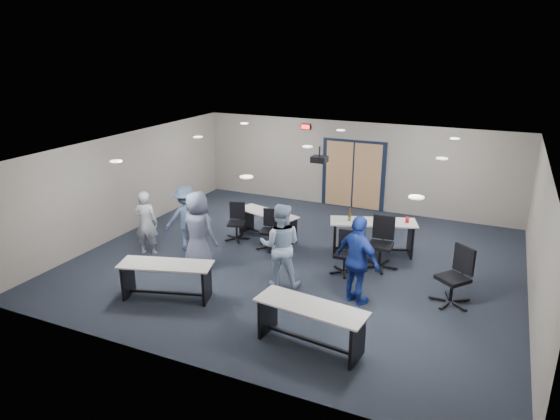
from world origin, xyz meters
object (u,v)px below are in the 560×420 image
at_px(chair_back_a, 236,222).
at_px(table_back_left, 267,221).
at_px(chair_back_d, 381,244).
at_px(chair_back_b, 269,230).
at_px(table_back_right, 373,231).
at_px(person_plaid, 198,231).
at_px(chair_loose_right, 453,276).
at_px(person_gray, 146,223).
at_px(chair_back_c, 345,253).
at_px(person_navy, 358,261).
at_px(person_back, 187,218).
at_px(person_lightblue, 281,245).
at_px(table_front_left, 166,275).
at_px(table_front_right, 311,319).

bearing_deg(chair_back_a, table_back_left, 13.87).
bearing_deg(chair_back_d, chair_back_b, 177.50).
xyz_separation_m(table_back_right, chair_back_a, (-3.48, -0.58, -0.09)).
bearing_deg(person_plaid, chair_loose_right, -169.70).
height_order(table_back_left, person_gray, person_gray).
height_order(table_back_right, chair_back_c, table_back_right).
height_order(table_back_left, person_navy, person_navy).
relative_size(chair_back_b, person_back, 0.60).
relative_size(chair_back_c, person_navy, 0.53).
distance_m(person_gray, person_navy, 5.36).
relative_size(table_back_right, chair_back_b, 2.20).
bearing_deg(table_back_right, person_lightblue, -137.57).
height_order(table_back_left, chair_back_d, chair_back_d).
height_order(chair_back_c, chair_back_d, chair_back_d).
xyz_separation_m(table_back_right, person_back, (-4.30, -1.63, 0.24)).
distance_m(table_back_left, person_navy, 3.98).
bearing_deg(table_front_left, person_back, 98.07).
relative_size(table_front_right, table_back_right, 0.91).
height_order(person_lightblue, person_back, person_lightblue).
distance_m(chair_back_a, chair_back_c, 3.29).
distance_m(chair_back_c, person_gray, 4.83).
relative_size(table_back_left, person_gray, 1.15).
distance_m(chair_back_b, person_navy, 3.33).
bearing_deg(person_lightblue, person_back, -32.99).
xyz_separation_m(person_lightblue, person_navy, (1.70, -0.08, 0.00)).
bearing_deg(person_plaid, person_lightblue, -176.75).
relative_size(table_back_right, chair_loose_right, 1.84).
distance_m(table_back_left, chair_back_d, 3.23).
bearing_deg(table_back_right, person_plaid, -163.04).
height_order(table_back_right, chair_back_a, table_back_right).
height_order(person_gray, person_plaid, person_plaid).
bearing_deg(chair_back_b, person_navy, -42.45).
bearing_deg(chair_back_d, person_back, -172.12).
distance_m(table_front_left, person_navy, 3.84).
distance_m(chair_back_a, person_gray, 2.32).
bearing_deg(chair_back_b, person_lightblue, -67.31).
bearing_deg(table_front_right, person_gray, 164.41).
xyz_separation_m(table_front_right, chair_back_a, (-3.54, 3.77, -0.04)).
bearing_deg(chair_loose_right, table_front_left, -119.86).
bearing_deg(chair_back_a, chair_loose_right, -31.68).
xyz_separation_m(chair_back_c, person_plaid, (-3.13, -1.10, 0.43)).
height_order(table_front_left, person_gray, person_gray).
bearing_deg(person_gray, chair_loose_right, 168.71).
height_order(table_front_right, chair_back_b, chair_back_b).
bearing_deg(person_lightblue, chair_back_b, -74.62).
relative_size(table_back_right, chair_back_d, 1.82).
distance_m(table_back_left, chair_back_a, 0.82).
distance_m(table_front_left, person_plaid, 1.55).
bearing_deg(person_back, chair_loose_right, 136.87).
bearing_deg(person_lightblue, person_gray, -19.69).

